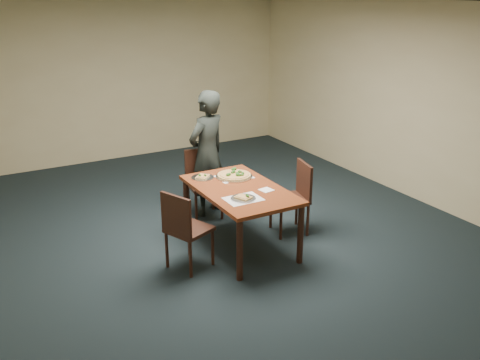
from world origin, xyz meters
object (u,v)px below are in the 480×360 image
dining_table (240,195)px  chair_left (184,226)px  slice_plate_near (243,198)px  chair_right (295,193)px  pizza_pan (234,175)px  diner (207,153)px  chair_far (203,179)px  slice_plate_far (203,177)px

dining_table → chair_left: size_ratio=1.65×
dining_table → slice_plate_near: bearing=-112.9°
chair_left → chair_right: 1.63m
dining_table → pizza_pan: bearing=71.2°
chair_right → pizza_pan: 0.81m
diner → pizza_pan: bearing=68.9°
pizza_pan → diner: bearing=90.7°
chair_left → diner: size_ratio=0.53×
dining_table → slice_plate_near: (-0.13, -0.32, 0.11)m
dining_table → chair_left: bearing=-167.1°
dining_table → diner: diner is taller
chair_far → diner: (0.09, 0.02, 0.34)m
chair_far → slice_plate_far: 0.66m
chair_far → pizza_pan: (0.10, -0.72, 0.26)m
pizza_pan → slice_plate_near: (-0.26, -0.69, -0.01)m
chair_left → slice_plate_far: bearing=-61.2°
diner → chair_far: bearing=-7.3°
chair_far → diner: diner is taller
chair_right → diner: (-0.70, 1.08, 0.34)m
diner → slice_plate_far: bearing=37.4°
chair_far → chair_left: bearing=-115.6°
chair_far → slice_plate_near: size_ratio=3.25×
chair_far → chair_left: 1.52m
chair_far → chair_left: size_ratio=1.00×
chair_right → chair_far: bearing=-131.4°
slice_plate_near → slice_plate_far: bearing=96.6°
slice_plate_far → dining_table: bearing=-66.5°
dining_table → slice_plate_near: slice_plate_near is taller
diner → pizza_pan: (0.01, -0.74, -0.08)m
chair_left → chair_right: size_ratio=1.00×
slice_plate_near → slice_plate_far: size_ratio=1.00×
diner → chair_right: bearing=101.0°
chair_far → chair_right: size_ratio=1.00×
dining_table → chair_right: 0.83m
dining_table → slice_plate_near: size_ratio=5.36×
slice_plate_far → chair_far: bearing=65.0°
dining_table → chair_far: bearing=88.4°
chair_far → chair_right: same height
slice_plate_near → dining_table: bearing=67.1°
diner → pizza_pan: size_ratio=3.76×
slice_plate_far → slice_plate_near: bearing=-83.4°
pizza_pan → slice_plate_near: pizza_pan is taller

